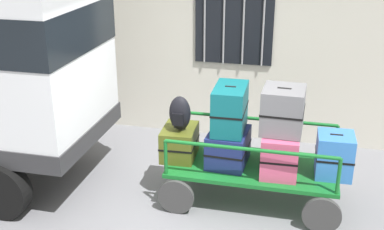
{
  "coord_description": "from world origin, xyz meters",
  "views": [
    {
      "loc": [
        1.27,
        -4.99,
        3.38
      ],
      "look_at": [
        -0.07,
        0.56,
        1.09
      ],
      "focal_mm": 46.35,
      "sensor_mm": 36.0,
      "label": 1
    }
  ],
  "objects_px": {
    "suitcase_left_bottom": "(180,142)",
    "suitcase_midleft_bottom": "(228,147)",
    "suitcase_center_middle": "(283,110)",
    "suitcase_midright_bottom": "(334,155)",
    "backpack": "(180,114)",
    "suitcase_midleft_middle": "(230,109)",
    "suitcase_center_bottom": "(280,150)",
    "luggage_cart": "(253,172)"
  },
  "relations": [
    {
      "from": "suitcase_center_middle",
      "to": "suitcase_midright_bottom",
      "type": "xyz_separation_m",
      "value": [
        0.64,
        0.0,
        -0.52
      ]
    },
    {
      "from": "luggage_cart",
      "to": "suitcase_left_bottom",
      "type": "distance_m",
      "value": 1.0
    },
    {
      "from": "suitcase_midleft_bottom",
      "to": "backpack",
      "type": "xyz_separation_m",
      "value": [
        -0.61,
        -0.04,
        0.41
      ]
    },
    {
      "from": "suitcase_midleft_bottom",
      "to": "suitcase_center_middle",
      "type": "bearing_deg",
      "value": -1.99
    },
    {
      "from": "backpack",
      "to": "suitcase_center_bottom",
      "type": "bearing_deg",
      "value": 1.25
    },
    {
      "from": "suitcase_midleft_middle",
      "to": "backpack",
      "type": "distance_m",
      "value": 0.62
    },
    {
      "from": "luggage_cart",
      "to": "suitcase_center_bottom",
      "type": "relative_size",
      "value": 2.73
    },
    {
      "from": "suitcase_midleft_bottom",
      "to": "backpack",
      "type": "distance_m",
      "value": 0.74
    },
    {
      "from": "suitcase_center_bottom",
      "to": "suitcase_midright_bottom",
      "type": "height_order",
      "value": "suitcase_midright_bottom"
    },
    {
      "from": "suitcase_midleft_bottom",
      "to": "suitcase_midright_bottom",
      "type": "xyz_separation_m",
      "value": [
        1.28,
        -0.02,
        0.05
      ]
    },
    {
      "from": "suitcase_midleft_bottom",
      "to": "backpack",
      "type": "bearing_deg",
      "value": -176.41
    },
    {
      "from": "suitcase_midleft_middle",
      "to": "suitcase_center_middle",
      "type": "height_order",
      "value": "suitcase_center_middle"
    },
    {
      "from": "suitcase_midleft_bottom",
      "to": "backpack",
      "type": "height_order",
      "value": "backpack"
    },
    {
      "from": "suitcase_midright_bottom",
      "to": "backpack",
      "type": "height_order",
      "value": "backpack"
    },
    {
      "from": "suitcase_midleft_middle",
      "to": "backpack",
      "type": "bearing_deg",
      "value": -172.95
    },
    {
      "from": "suitcase_midleft_bottom",
      "to": "suitcase_center_bottom",
      "type": "relative_size",
      "value": 0.82
    },
    {
      "from": "suitcase_left_bottom",
      "to": "suitcase_midright_bottom",
      "type": "bearing_deg",
      "value": -1.43
    },
    {
      "from": "suitcase_midleft_middle",
      "to": "suitcase_center_middle",
      "type": "xyz_separation_m",
      "value": [
        0.64,
        -0.06,
        0.06
      ]
    },
    {
      "from": "suitcase_center_bottom",
      "to": "backpack",
      "type": "distance_m",
      "value": 1.31
    },
    {
      "from": "backpack",
      "to": "suitcase_left_bottom",
      "type": "bearing_deg",
      "value": 110.78
    },
    {
      "from": "luggage_cart",
      "to": "suitcase_midright_bottom",
      "type": "bearing_deg",
      "value": -1.61
    },
    {
      "from": "suitcase_center_bottom",
      "to": "suitcase_center_middle",
      "type": "xyz_separation_m",
      "value": [
        0.0,
        -0.01,
        0.53
      ]
    },
    {
      "from": "suitcase_left_bottom",
      "to": "suitcase_center_middle",
      "type": "bearing_deg",
      "value": -2.34
    },
    {
      "from": "suitcase_midright_bottom",
      "to": "backpack",
      "type": "relative_size",
      "value": 1.21
    },
    {
      "from": "suitcase_left_bottom",
      "to": "suitcase_midleft_middle",
      "type": "bearing_deg",
      "value": 0.65
    },
    {
      "from": "suitcase_midleft_middle",
      "to": "suitcase_center_bottom",
      "type": "bearing_deg",
      "value": -4.35
    },
    {
      "from": "suitcase_midleft_bottom",
      "to": "suitcase_center_bottom",
      "type": "height_order",
      "value": "suitcase_center_bottom"
    },
    {
      "from": "suitcase_midleft_bottom",
      "to": "suitcase_midleft_middle",
      "type": "bearing_deg",
      "value": 90.0
    },
    {
      "from": "luggage_cart",
      "to": "suitcase_center_middle",
      "type": "height_order",
      "value": "suitcase_center_middle"
    },
    {
      "from": "suitcase_midright_bottom",
      "to": "backpack",
      "type": "distance_m",
      "value": 1.92
    },
    {
      "from": "luggage_cart",
      "to": "backpack",
      "type": "relative_size",
      "value": 4.92
    },
    {
      "from": "suitcase_center_middle",
      "to": "suitcase_center_bottom",
      "type": "bearing_deg",
      "value": 90.0
    },
    {
      "from": "luggage_cart",
      "to": "suitcase_center_bottom",
      "type": "distance_m",
      "value": 0.48
    },
    {
      "from": "luggage_cart",
      "to": "suitcase_midleft_bottom",
      "type": "relative_size",
      "value": 3.32
    },
    {
      "from": "suitcase_midleft_middle",
      "to": "suitcase_center_bottom",
      "type": "relative_size",
      "value": 0.84
    },
    {
      "from": "suitcase_center_bottom",
      "to": "suitcase_midleft_bottom",
      "type": "bearing_deg",
      "value": 179.0
    },
    {
      "from": "suitcase_center_middle",
      "to": "suitcase_midright_bottom",
      "type": "relative_size",
      "value": 1.04
    },
    {
      "from": "suitcase_left_bottom",
      "to": "suitcase_midleft_bottom",
      "type": "distance_m",
      "value": 0.64
    },
    {
      "from": "suitcase_left_bottom",
      "to": "suitcase_midright_bottom",
      "type": "height_order",
      "value": "suitcase_midright_bottom"
    },
    {
      "from": "suitcase_center_bottom",
      "to": "suitcase_midright_bottom",
      "type": "xyz_separation_m",
      "value": [
        0.64,
        -0.01,
        0.01
      ]
    },
    {
      "from": "suitcase_center_middle",
      "to": "suitcase_left_bottom",
      "type": "bearing_deg",
      "value": 177.66
    },
    {
      "from": "suitcase_center_bottom",
      "to": "suitcase_center_middle",
      "type": "bearing_deg",
      "value": -90.0
    }
  ]
}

